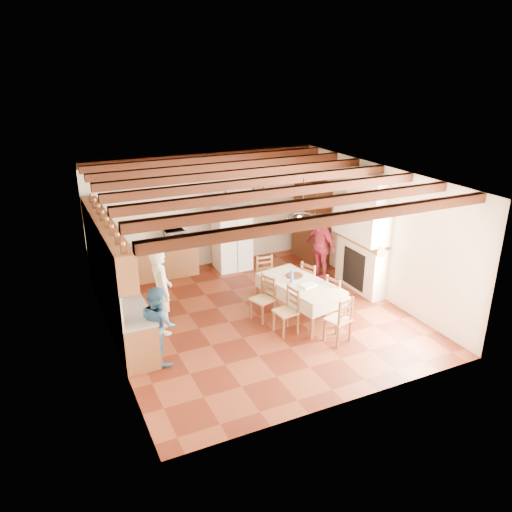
# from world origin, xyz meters

# --- Properties ---
(floor) EXTENTS (6.00, 6.50, 0.02)m
(floor) POSITION_xyz_m (0.00, 0.00, -0.01)
(floor) COLOR #531C0E
(floor) RESTS_ON ground
(ceiling) EXTENTS (6.00, 6.50, 0.02)m
(ceiling) POSITION_xyz_m (0.00, 0.00, 3.01)
(ceiling) COLOR white
(ceiling) RESTS_ON ground
(wall_back) EXTENTS (6.00, 0.02, 3.00)m
(wall_back) POSITION_xyz_m (0.00, 3.26, 1.50)
(wall_back) COLOR beige
(wall_back) RESTS_ON ground
(wall_front) EXTENTS (6.00, 0.02, 3.00)m
(wall_front) POSITION_xyz_m (0.00, -3.26, 1.50)
(wall_front) COLOR beige
(wall_front) RESTS_ON ground
(wall_left) EXTENTS (0.02, 6.50, 3.00)m
(wall_left) POSITION_xyz_m (-3.01, 0.00, 1.50)
(wall_left) COLOR beige
(wall_left) RESTS_ON ground
(wall_right) EXTENTS (0.02, 6.50, 3.00)m
(wall_right) POSITION_xyz_m (3.01, 0.00, 1.50)
(wall_right) COLOR beige
(wall_right) RESTS_ON ground
(ceiling_beams) EXTENTS (6.00, 6.30, 0.16)m
(ceiling_beams) POSITION_xyz_m (0.00, 0.00, 2.91)
(ceiling_beams) COLOR #3D1D10
(ceiling_beams) RESTS_ON ground
(lower_cabinets_left) EXTENTS (0.60, 4.30, 0.86)m
(lower_cabinets_left) POSITION_xyz_m (-2.70, 1.05, 0.43)
(lower_cabinets_left) COLOR brown
(lower_cabinets_left) RESTS_ON ground
(lower_cabinets_back) EXTENTS (2.30, 0.60, 0.86)m
(lower_cabinets_back) POSITION_xyz_m (-1.55, 2.95, 0.43)
(lower_cabinets_back) COLOR brown
(lower_cabinets_back) RESTS_ON ground
(countertop_left) EXTENTS (0.62, 4.30, 0.04)m
(countertop_left) POSITION_xyz_m (-2.70, 1.05, 0.88)
(countertop_left) COLOR gray
(countertop_left) RESTS_ON lower_cabinets_left
(countertop_back) EXTENTS (2.34, 0.62, 0.04)m
(countertop_back) POSITION_xyz_m (-1.55, 2.95, 0.88)
(countertop_back) COLOR gray
(countertop_back) RESTS_ON lower_cabinets_back
(backsplash_left) EXTENTS (0.03, 4.30, 0.60)m
(backsplash_left) POSITION_xyz_m (-2.98, 1.05, 1.20)
(backsplash_left) COLOR beige
(backsplash_left) RESTS_ON ground
(backsplash_back) EXTENTS (2.30, 0.03, 0.60)m
(backsplash_back) POSITION_xyz_m (-1.55, 3.23, 1.20)
(backsplash_back) COLOR beige
(backsplash_back) RESTS_ON ground
(upper_cabinets) EXTENTS (0.35, 4.20, 0.70)m
(upper_cabinets) POSITION_xyz_m (-2.83, 1.05, 1.85)
(upper_cabinets) COLOR brown
(upper_cabinets) RESTS_ON ground
(fireplace) EXTENTS (0.56, 1.60, 2.80)m
(fireplace) POSITION_xyz_m (2.72, 0.20, 1.40)
(fireplace) COLOR beige
(fireplace) RESTS_ON ground
(wall_picture) EXTENTS (0.34, 0.03, 0.42)m
(wall_picture) POSITION_xyz_m (1.55, 3.23, 1.85)
(wall_picture) COLOR black
(wall_picture) RESTS_ON ground
(refrigerator) EXTENTS (0.90, 0.75, 1.76)m
(refrigerator) POSITION_xyz_m (0.55, 2.71, 0.88)
(refrigerator) COLOR white
(refrigerator) RESTS_ON floor
(hutch) EXTENTS (0.55, 1.23, 2.21)m
(hutch) POSITION_xyz_m (2.75, 2.40, 1.11)
(hutch) COLOR #3C1D12
(hutch) RESTS_ON floor
(dining_table) EXTENTS (1.27, 2.00, 0.81)m
(dining_table) POSITION_xyz_m (0.77, -0.43, 0.73)
(dining_table) COLOR beige
(dining_table) RESTS_ON floor
(chandelier) EXTENTS (0.47, 0.47, 0.03)m
(chandelier) POSITION_xyz_m (0.77, -0.43, 2.25)
(chandelier) COLOR black
(chandelier) RESTS_ON ground
(chair_left_near) EXTENTS (0.44, 0.46, 0.96)m
(chair_left_near) POSITION_xyz_m (0.19, -0.88, 0.48)
(chair_left_near) COLOR brown
(chair_left_near) RESTS_ON floor
(chair_left_far) EXTENTS (0.51, 0.52, 0.96)m
(chair_left_far) POSITION_xyz_m (0.02, -0.19, 0.48)
(chair_left_far) COLOR brown
(chair_left_far) RESTS_ON floor
(chair_right_near) EXTENTS (0.48, 0.49, 0.96)m
(chair_right_near) POSITION_xyz_m (1.50, -0.77, 0.48)
(chair_right_near) COLOR brown
(chair_right_near) RESTS_ON floor
(chair_right_far) EXTENTS (0.52, 0.53, 0.96)m
(chair_right_far) POSITION_xyz_m (1.42, 0.13, 0.48)
(chair_right_far) COLOR brown
(chair_right_far) RESTS_ON floor
(chair_end_near) EXTENTS (0.51, 0.50, 0.96)m
(chair_end_near) POSITION_xyz_m (0.95, -1.59, 0.48)
(chair_end_near) COLOR brown
(chair_end_near) RESTS_ON floor
(chair_end_far) EXTENTS (0.45, 0.43, 0.96)m
(chair_end_far) POSITION_xyz_m (0.60, 0.77, 0.48)
(chair_end_far) COLOR brown
(chair_end_far) RESTS_ON floor
(person_man) EXTENTS (0.44, 0.66, 1.78)m
(person_man) POSITION_xyz_m (-2.00, 0.22, 0.89)
(person_man) COLOR white
(person_man) RESTS_ON floor
(person_woman_blue) EXTENTS (0.70, 0.82, 1.45)m
(person_woman_blue) POSITION_xyz_m (-2.34, -0.79, 0.73)
(person_woman_blue) COLOR #315E88
(person_woman_blue) RESTS_ON floor
(person_woman_red) EXTENTS (0.59, 1.04, 1.67)m
(person_woman_red) POSITION_xyz_m (2.27, 1.18, 0.84)
(person_woman_red) COLOR #C13051
(person_woman_red) RESTS_ON floor
(microwave) EXTENTS (0.50, 0.34, 0.27)m
(microwave) POSITION_xyz_m (-0.90, 2.95, 1.04)
(microwave) COLOR silver
(microwave) RESTS_ON countertop_back
(fridge_vase) EXTENTS (0.36, 0.36, 0.32)m
(fridge_vase) POSITION_xyz_m (0.40, 2.71, 1.92)
(fridge_vase) COLOR #3C1D12
(fridge_vase) RESTS_ON refrigerator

